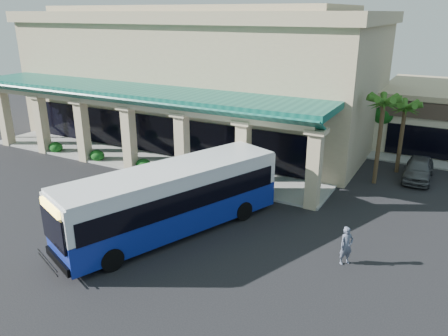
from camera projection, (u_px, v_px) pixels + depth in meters
The scene contains 10 objects.
ground at pixel (177, 220), 24.06m from camera, with size 110.00×110.00×0.00m, color black.
main_building at pixel (202, 73), 38.98m from camera, with size 30.80×14.80×11.35m, color tan, non-canonical shape.
arcade at pixel (138, 126), 32.32m from camera, with size 30.00×6.20×5.70m, color #0D5146, non-canonical shape.
palm_0 at pixel (380, 136), 28.23m from camera, with size 2.40×2.40×6.60m, color #295A18, non-canonical shape.
palm_1 at pixel (402, 133), 30.39m from camera, with size 2.40×2.40×5.80m, color #295A18, non-canonical shape.
palm_2 at pixel (6, 105), 38.51m from camera, with size 2.40×2.40×6.20m, color #295A18, non-canonical shape.
broadleaf_tree at pixel (384, 122), 35.59m from camera, with size 2.60×2.60×4.81m, color #0F4511, non-canonical shape.
transit_bus at pixel (173, 201), 22.27m from camera, with size 2.93×12.60×3.52m, color navy, non-canonical shape.
pedestrian at pixel (346, 246), 19.66m from camera, with size 0.66×0.44×1.82m, color #51596E.
car_silver at pixel (419, 169), 29.71m from camera, with size 1.78×4.43×1.51m, color #4E5053.
Camera 1 is at (12.65, -17.79, 10.84)m, focal length 35.00 mm.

